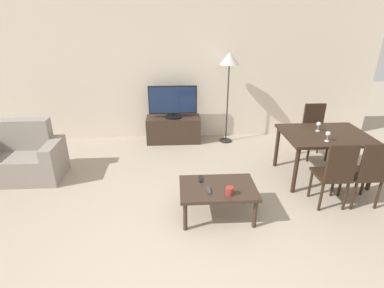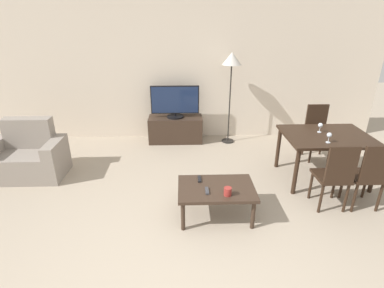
{
  "view_description": "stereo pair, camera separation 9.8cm",
  "coord_description": "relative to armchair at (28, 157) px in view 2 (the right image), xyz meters",
  "views": [
    {
      "loc": [
        -0.07,
        -1.97,
        2.35
      ],
      "look_at": [
        0.15,
        1.94,
        0.65
      ],
      "focal_mm": 28.0,
      "sensor_mm": 36.0,
      "label": 1
    },
    {
      "loc": [
        0.02,
        -1.98,
        2.35
      ],
      "look_at": [
        0.15,
        1.94,
        0.65
      ],
      "focal_mm": 28.0,
      "sensor_mm": 36.0,
      "label": 2
    }
  ],
  "objects": [
    {
      "name": "wall_back",
      "position": [
        2.39,
        1.61,
        1.04
      ],
      "size": [
        7.89,
        0.06,
        2.7
      ],
      "color": "beige",
      "rests_on": "ground_plane"
    },
    {
      "name": "armchair",
      "position": [
        0.0,
        0.0,
        0.0
      ],
      "size": [
        1.1,
        0.66,
        0.88
      ],
      "color": "gray",
      "rests_on": "ground_plane"
    },
    {
      "name": "tv_stand",
      "position": [
        2.27,
        1.32,
        -0.06
      ],
      "size": [
        1.05,
        0.44,
        0.5
      ],
      "color": "#38281E",
      "rests_on": "ground_plane"
    },
    {
      "name": "tv",
      "position": [
        2.27,
        1.32,
        0.5
      ],
      "size": [
        0.92,
        0.32,
        0.62
      ],
      "color": "black",
      "rests_on": "tv_stand"
    },
    {
      "name": "coffee_table",
      "position": [
        2.82,
        -1.14,
        0.06
      ],
      "size": [
        0.93,
        0.62,
        0.42
      ],
      "color": "#38281E",
      "rests_on": "ground_plane"
    },
    {
      "name": "dining_table",
      "position": [
        4.53,
        -0.26,
        0.33
      ],
      "size": [
        1.23,
        0.94,
        0.73
      ],
      "color": "black",
      "rests_on": "ground_plane"
    },
    {
      "name": "dining_chair_near",
      "position": [
        4.32,
        -1.04,
        0.2
      ],
      "size": [
        0.4,
        0.4,
        0.93
      ],
      "color": "black",
      "rests_on": "ground_plane"
    },
    {
      "name": "dining_chair_far",
      "position": [
        4.75,
        0.52,
        0.2
      ],
      "size": [
        0.4,
        0.4,
        0.93
      ],
      "color": "black",
      "rests_on": "ground_plane"
    },
    {
      "name": "dining_chair_near_right",
      "position": [
        4.75,
        -1.04,
        0.2
      ],
      "size": [
        0.4,
        0.4,
        0.93
      ],
      "color": "black",
      "rests_on": "ground_plane"
    },
    {
      "name": "floor_lamp",
      "position": [
        3.32,
        1.25,
        1.21
      ],
      "size": [
        0.35,
        0.35,
        1.73
      ],
      "color": "black",
      "rests_on": "ground_plane"
    },
    {
      "name": "remote_primary",
      "position": [
        2.62,
        -0.96,
        0.12
      ],
      "size": [
        0.04,
        0.15,
        0.02
      ],
      "color": "black",
      "rests_on": "coffee_table"
    },
    {
      "name": "remote_secondary",
      "position": [
        2.69,
        -1.24,
        0.12
      ],
      "size": [
        0.04,
        0.15,
        0.02
      ],
      "color": "#38383D",
      "rests_on": "coffee_table"
    },
    {
      "name": "cup_white_near",
      "position": [
        2.93,
        -1.32,
        0.15
      ],
      "size": [
        0.09,
        0.09,
        0.1
      ],
      "color": "maroon",
      "rests_on": "coffee_table"
    },
    {
      "name": "wine_glass_left",
      "position": [
        4.46,
        -0.15,
        0.52
      ],
      "size": [
        0.07,
        0.07,
        0.15
      ],
      "color": "silver",
      "rests_on": "dining_table"
    },
    {
      "name": "wine_glass_center",
      "position": [
        4.41,
        -0.55,
        0.52
      ],
      "size": [
        0.07,
        0.07,
        0.15
      ],
      "color": "silver",
      "rests_on": "dining_table"
    }
  ]
}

